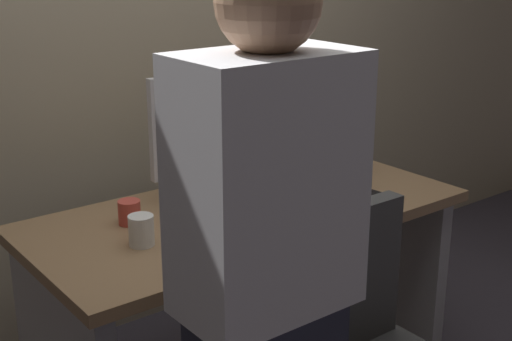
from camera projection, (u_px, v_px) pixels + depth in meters
The scene contains 9 objects.
desk at pixel (248, 267), 2.55m from camera, with size 1.54×0.73×0.76m.
person_at_desk at pixel (266, 309), 1.62m from camera, with size 0.40×0.24×1.64m.
monitor at pixel (218, 126), 2.55m from camera, with size 0.54×0.15×0.46m.
keyboard at pixel (248, 216), 2.38m from camera, with size 0.43×0.13×0.02m, color white.
mouse at pixel (318, 197), 2.53m from camera, with size 0.06×0.10×0.03m, color black.
cup_near_keyboard at pixel (141, 230), 2.16m from camera, with size 0.08×0.08×0.10m, color white.
cup_by_monitor at pixel (129, 212), 2.32m from camera, with size 0.07×0.07×0.08m, color #D84C3F.
book_stack at pixel (330, 149), 2.83m from camera, with size 0.22×0.17×0.19m.
cell_phone at pixel (362, 191), 2.63m from camera, with size 0.07×0.14×0.01m, color black.
Camera 1 is at (-1.39, -1.86, 1.64)m, focal length 49.55 mm.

